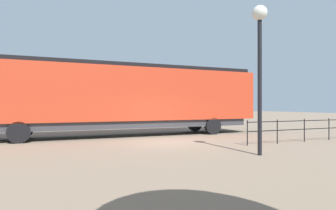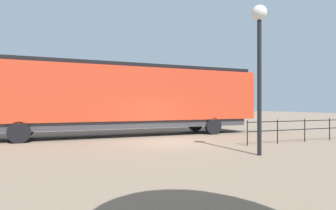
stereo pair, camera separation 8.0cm
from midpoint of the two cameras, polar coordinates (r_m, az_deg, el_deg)
name	(u,v)px [view 1 (the left image)]	position (r m, az deg, el deg)	size (l,w,h in m)	color
ground_plane	(168,142)	(14.57, -0.16, -7.61)	(120.00, 120.00, 0.00)	#84705B
locomotive	(132,97)	(17.66, -7.45, 1.73)	(2.83, 17.71, 4.44)	red
lamp_post	(260,43)	(11.43, 18.13, 12.03)	(0.58, 0.58, 5.75)	black
platform_fence	(304,127)	(16.24, 26.09, -4.09)	(0.05, 7.39, 1.20)	black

